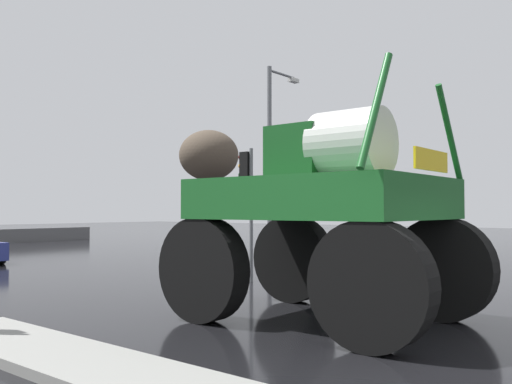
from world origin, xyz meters
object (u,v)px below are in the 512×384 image
object	(u,v)px
traffic_signal_near_right	(247,184)
streetlight_near_right	(272,154)
oversize_sprayer	(325,214)
bare_tree_right	(209,156)

from	to	relation	value
traffic_signal_near_right	streetlight_near_right	world-z (taller)	streetlight_near_right
oversize_sprayer	traffic_signal_near_right	distance (m)	6.27
traffic_signal_near_right	bare_tree_right	xyz separation A→B (m)	(6.26, 7.66, 1.81)
traffic_signal_near_right	bare_tree_right	world-z (taller)	bare_tree_right
oversize_sprayer	streetlight_near_right	size ratio (longest dim) A/B	0.71
streetlight_near_right	oversize_sprayer	bearing A→B (deg)	-137.23
traffic_signal_near_right	streetlight_near_right	distance (m)	5.23
oversize_sprayer	traffic_signal_near_right	xyz separation A→B (m)	(3.66, 5.03, 0.85)
oversize_sprayer	traffic_signal_near_right	world-z (taller)	oversize_sprayer
oversize_sprayer	traffic_signal_near_right	bearing A→B (deg)	-36.12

